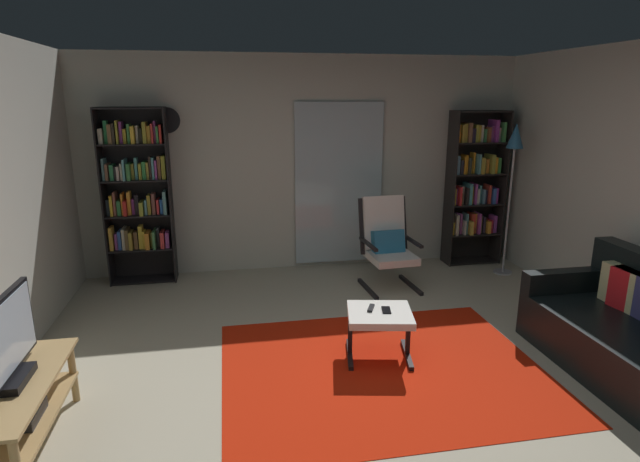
{
  "coord_description": "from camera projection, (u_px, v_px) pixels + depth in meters",
  "views": [
    {
      "loc": [
        -0.96,
        -3.32,
        2.12
      ],
      "look_at": [
        -0.14,
        1.15,
        0.92
      ],
      "focal_mm": 28.73,
      "sensor_mm": 36.0,
      "label": 1
    }
  ],
  "objects": [
    {
      "name": "floor_lamp_by_shelf",
      "position": [
        514.0,
        152.0,
        5.94
      ],
      "size": [
        0.22,
        0.22,
        1.81
      ],
      "color": "#A5A5AD",
      "rests_on": "ground"
    },
    {
      "name": "ground_plane",
      "position": [
        366.0,
        385.0,
        3.86
      ],
      "size": [
        7.02,
        7.02,
        0.0
      ],
      "primitive_type": "plane",
      "color": "#B2A991"
    },
    {
      "name": "area_rug",
      "position": [
        382.0,
        368.0,
        4.1
      ],
      "size": [
        2.53,
        2.03,
        0.01
      ],
      "primitive_type": "cube",
      "color": "red",
      "rests_on": "ground"
    },
    {
      "name": "ottoman",
      "position": [
        380.0,
        319.0,
        4.2
      ],
      "size": [
        0.6,
        0.57,
        0.41
      ],
      "color": "white",
      "rests_on": "ground"
    },
    {
      "name": "glass_door_panel",
      "position": [
        339.0,
        184.0,
        6.36
      ],
      "size": [
        1.1,
        0.01,
        2.0
      ],
      "primitive_type": "cube",
      "color": "silver"
    },
    {
      "name": "wall_clock",
      "position": [
        167.0,
        120.0,
        5.8
      ],
      "size": [
        0.29,
        0.03,
        0.29
      ],
      "color": "silver"
    },
    {
      "name": "lounge_armchair",
      "position": [
        387.0,
        241.0,
        5.77
      ],
      "size": [
        0.6,
        0.69,
        1.02
      ],
      "color": "black",
      "rests_on": "ground"
    },
    {
      "name": "tv_remote",
      "position": [
        371.0,
        308.0,
        4.23
      ],
      "size": [
        0.1,
        0.15,
        0.02
      ],
      "primitive_type": "cube",
      "rotation": [
        0.0,
        0.0,
        -0.44
      ],
      "color": "black",
      "rests_on": "ottoman"
    },
    {
      "name": "wall_back",
      "position": [
        305.0,
        164.0,
        6.29
      ],
      "size": [
        5.6,
        0.06,
        2.6
      ],
      "primitive_type": "cube",
      "color": "beige",
      "rests_on": "ground"
    },
    {
      "name": "bookshelf_near_sofa",
      "position": [
        474.0,
        183.0,
        6.5
      ],
      "size": [
        0.7,
        0.3,
        1.94
      ],
      "color": "black",
      "rests_on": "ground"
    },
    {
      "name": "tv_stand",
      "position": [
        15.0,
        407.0,
        3.07
      ],
      "size": [
        0.47,
        1.13,
        0.47
      ],
      "color": "tan",
      "rests_on": "ground"
    },
    {
      "name": "bookshelf_near_tv",
      "position": [
        137.0,
        192.0,
        5.81
      ],
      "size": [
        0.74,
        0.3,
        2.0
      ],
      "color": "black",
      "rests_on": "ground"
    },
    {
      "name": "television",
      "position": [
        5.0,
        346.0,
        2.97
      ],
      "size": [
        0.2,
        0.84,
        0.52
      ],
      "color": "black",
      "rests_on": "tv_stand"
    },
    {
      "name": "cell_phone",
      "position": [
        386.0,
        310.0,
        4.2
      ],
      "size": [
        0.1,
        0.15,
        0.01
      ],
      "primitive_type": "cube",
      "rotation": [
        0.0,
        0.0,
        -0.21
      ],
      "color": "black",
      "rests_on": "ottoman"
    }
  ]
}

